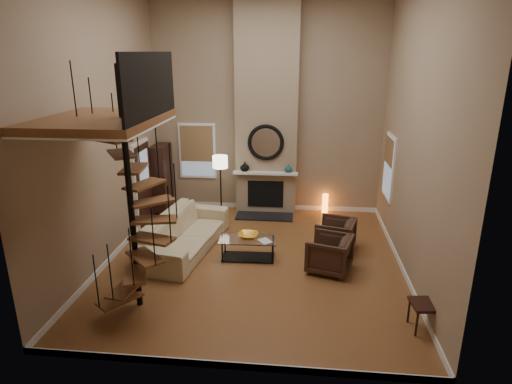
# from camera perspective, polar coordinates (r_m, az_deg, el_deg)

# --- Properties ---
(ground) EXTENTS (6.00, 6.50, 0.01)m
(ground) POSITION_cam_1_polar(r_m,az_deg,el_deg) (9.18, -0.26, -9.15)
(ground) COLOR #935D2F
(ground) RESTS_ON ground
(back_wall) EXTENTS (6.00, 0.02, 5.50)m
(back_wall) POSITION_cam_1_polar(r_m,az_deg,el_deg) (11.49, 1.49, 10.83)
(back_wall) COLOR #987E62
(back_wall) RESTS_ON ground
(front_wall) EXTENTS (6.00, 0.02, 5.50)m
(front_wall) POSITION_cam_1_polar(r_m,az_deg,el_deg) (5.15, -4.18, 1.81)
(front_wall) COLOR #987E62
(front_wall) RESTS_ON ground
(left_wall) EXTENTS (0.02, 6.50, 5.50)m
(left_wall) POSITION_cam_1_polar(r_m,az_deg,el_deg) (9.11, -19.59, 7.93)
(left_wall) COLOR #987E62
(left_wall) RESTS_ON ground
(right_wall) EXTENTS (0.02, 6.50, 5.50)m
(right_wall) POSITION_cam_1_polar(r_m,az_deg,el_deg) (8.51, 20.40, 7.19)
(right_wall) COLOR #987E62
(right_wall) RESTS_ON ground
(baseboard_back) EXTENTS (6.00, 0.02, 0.12)m
(baseboard_back) POSITION_cam_1_polar(r_m,az_deg,el_deg) (12.11, 1.38, -1.90)
(baseboard_back) COLOR white
(baseboard_back) RESTS_ON ground
(baseboard_front) EXTENTS (6.00, 0.02, 0.12)m
(baseboard_front) POSITION_cam_1_polar(r_m,az_deg,el_deg) (6.45, -3.58, -21.79)
(baseboard_front) COLOR white
(baseboard_front) RESTS_ON ground
(baseboard_left) EXTENTS (0.02, 6.50, 0.12)m
(baseboard_left) POSITION_cam_1_polar(r_m,az_deg,el_deg) (9.89, -17.91, -7.57)
(baseboard_left) COLOR white
(baseboard_left) RESTS_ON ground
(baseboard_right) EXTENTS (0.02, 6.50, 0.12)m
(baseboard_right) POSITION_cam_1_polar(r_m,az_deg,el_deg) (9.34, 18.54, -9.19)
(baseboard_right) COLOR white
(baseboard_right) RESTS_ON ground
(chimney_breast) EXTENTS (1.60, 0.38, 5.50)m
(chimney_breast) POSITION_cam_1_polar(r_m,az_deg,el_deg) (11.30, 1.41, 10.71)
(chimney_breast) COLOR #917A5E
(chimney_breast) RESTS_ON ground
(hearth) EXTENTS (1.50, 0.60, 0.04)m
(hearth) POSITION_cam_1_polar(r_m,az_deg,el_deg) (11.50, 1.11, -3.22)
(hearth) COLOR black
(hearth) RESTS_ON ground
(firebox) EXTENTS (0.95, 0.02, 0.72)m
(firebox) POSITION_cam_1_polar(r_m,az_deg,el_deg) (11.60, 1.25, -0.26)
(firebox) COLOR black
(firebox) RESTS_ON chimney_breast
(mantel) EXTENTS (1.70, 0.18, 0.06)m
(mantel) POSITION_cam_1_polar(r_m,az_deg,el_deg) (11.34, 1.24, 2.49)
(mantel) COLOR white
(mantel) RESTS_ON chimney_breast
(mirror_frame) EXTENTS (0.94, 0.10, 0.94)m
(mirror_frame) POSITION_cam_1_polar(r_m,az_deg,el_deg) (11.22, 1.29, 6.52)
(mirror_frame) COLOR black
(mirror_frame) RESTS_ON chimney_breast
(mirror_disc) EXTENTS (0.80, 0.01, 0.80)m
(mirror_disc) POSITION_cam_1_polar(r_m,az_deg,el_deg) (11.23, 1.29, 6.53)
(mirror_disc) COLOR white
(mirror_disc) RESTS_ON chimney_breast
(vase_left) EXTENTS (0.24, 0.24, 0.25)m
(vase_left) POSITION_cam_1_polar(r_m,az_deg,el_deg) (11.40, -1.50, 3.37)
(vase_left) COLOR black
(vase_left) RESTS_ON mantel
(vase_right) EXTENTS (0.20, 0.20, 0.21)m
(vase_right) POSITION_cam_1_polar(r_m,az_deg,el_deg) (11.32, 4.29, 3.12)
(vase_right) COLOR #164C4F
(vase_right) RESTS_ON mantel
(window_back) EXTENTS (1.02, 0.06, 1.52)m
(window_back) POSITION_cam_1_polar(r_m,az_deg,el_deg) (11.95, -7.73, 5.47)
(window_back) COLOR white
(window_back) RESTS_ON back_wall
(window_right) EXTENTS (0.06, 1.02, 1.52)m
(window_right) POSITION_cam_1_polar(r_m,az_deg,el_deg) (10.64, 17.09, 3.30)
(window_right) COLOR white
(window_right) RESTS_ON right_wall
(entry_door) EXTENTS (0.10, 1.05, 2.16)m
(entry_door) POSITION_cam_1_polar(r_m,az_deg,el_deg) (11.08, -14.61, 0.98)
(entry_door) COLOR white
(entry_door) RESTS_ON ground
(loft) EXTENTS (1.70, 2.20, 1.09)m
(loft) POSITION_cam_1_polar(r_m,az_deg,el_deg) (7.03, -19.02, 9.29)
(loft) COLOR brown
(loft) RESTS_ON left_wall
(spiral_stair) EXTENTS (1.47, 1.47, 4.06)m
(spiral_stair) POSITION_cam_1_polar(r_m,az_deg,el_deg) (7.27, -15.96, -1.99)
(spiral_stair) COLOR black
(spiral_stair) RESTS_ON ground
(hutch) EXTENTS (0.37, 0.79, 1.77)m
(hutch) POSITION_cam_1_polar(r_m,az_deg,el_deg) (11.94, -12.24, 1.88)
(hutch) COLOR black
(hutch) RESTS_ON ground
(sofa) EXTENTS (1.52, 2.98, 0.83)m
(sofa) POSITION_cam_1_polar(r_m,az_deg,el_deg) (9.69, -9.38, -5.27)
(sofa) COLOR #CCBB8E
(sofa) RESTS_ON ground
(armchair_near) EXTENTS (0.98, 0.96, 0.73)m
(armchair_near) POSITION_cam_1_polar(r_m,az_deg,el_deg) (9.67, 10.82, -5.66)
(armchair_near) COLOR #3C261C
(armchair_near) RESTS_ON ground
(armchair_far) EXTENTS (1.02, 1.01, 0.75)m
(armchair_far) POSITION_cam_1_polar(r_m,az_deg,el_deg) (8.79, 10.09, -8.11)
(armchair_far) COLOR #3C261C
(armchair_far) RESTS_ON ground
(coffee_table) EXTENTS (1.22, 0.64, 0.45)m
(coffee_table) POSITION_cam_1_polar(r_m,az_deg,el_deg) (9.19, -1.05, -7.09)
(coffee_table) COLOR silver
(coffee_table) RESTS_ON ground
(bowl) EXTENTS (0.42, 0.42, 0.10)m
(bowl) POSITION_cam_1_polar(r_m,az_deg,el_deg) (9.15, -1.02, -5.75)
(bowl) COLOR gold
(bowl) RESTS_ON coffee_table
(book) EXTENTS (0.34, 0.35, 0.03)m
(book) POSITION_cam_1_polar(r_m,az_deg,el_deg) (8.95, 1.07, -6.56)
(book) COLOR gray
(book) RESTS_ON coffee_table
(floor_lamp) EXTENTS (0.38, 0.38, 1.70)m
(floor_lamp) POSITION_cam_1_polar(r_m,az_deg,el_deg) (10.94, -4.72, 3.28)
(floor_lamp) COLOR black
(floor_lamp) RESTS_ON ground
(accent_lamp) EXTENTS (0.15, 0.15, 0.55)m
(accent_lamp) POSITION_cam_1_polar(r_m,az_deg,el_deg) (11.89, 9.07, -1.55)
(accent_lamp) COLOR orange
(accent_lamp) RESTS_ON ground
(side_chair) EXTENTS (0.49, 0.48, 0.96)m
(side_chair) POSITION_cam_1_polar(r_m,az_deg,el_deg) (7.42, 22.16, -12.98)
(side_chair) COLOR black
(side_chair) RESTS_ON ground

